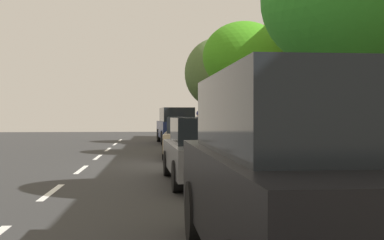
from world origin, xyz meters
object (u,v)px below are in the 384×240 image
Objects in this scene: parked_sedan_grey_second at (207,151)px; parked_suv_black_nearest at (302,173)px; parked_suv_dark_blue_far at (176,125)px; bicycle_at_curb at (194,141)px; street_tree_mid_block at (244,58)px; parked_sedan_tan_mid at (188,137)px; cyclist_with_backpack at (200,125)px; street_tree_far_end at (218,74)px; pedestrian_on_phone at (247,124)px; street_tree_near_cyclist at (341,1)px.

parked_suv_black_nearest is at bearing -88.41° from parked_sedan_grey_second.
parked_suv_dark_blue_far is (0.04, 16.25, 0.27)m from parked_sedan_grey_second.
street_tree_mid_block is (1.72, -3.42, 3.53)m from bicycle_at_curb.
parked_sedan_tan_mid reaches higher than bicycle_at_curb.
parked_suv_black_nearest is 18.04m from cyclist_with_backpack.
parked_suv_dark_blue_far is (-0.03, 9.17, 0.27)m from parked_sedan_tan_mid.
parked_suv_black_nearest is 18.51m from bicycle_at_curb.
cyclist_with_backpack is 0.31× the size of street_tree_far_end.
bicycle_at_curb is at bearing -137.31° from pedestrian_on_phone.
bicycle_at_curb is 4.18m from pedestrian_on_phone.
bicycle_at_curb is (0.48, 18.50, -0.66)m from parked_suv_black_nearest.
parked_sedan_tan_mid is at bearing -153.57° from street_tree_mid_block.
street_tree_mid_block is 8.08m from street_tree_far_end.
bicycle_at_curb is 0.75× the size of cyclist_with_backpack.
parked_sedan_tan_mid is 0.93× the size of parked_suv_dark_blue_far.
parked_sedan_tan_mid is at bearing -104.12° from street_tree_far_end.
parked_suv_black_nearest is 0.91× the size of street_tree_mid_block.
parked_sedan_tan_mid is 0.87× the size of street_tree_mid_block.
parked_sedan_tan_mid is at bearing -101.29° from cyclist_with_backpack.
street_tree_far_end reaches higher than parked_suv_dark_blue_far.
street_tree_mid_block is (-0.00, 10.38, 0.09)m from street_tree_near_cyclist.
parked_sedan_tan_mid is (-0.13, 13.92, -0.27)m from parked_suv_black_nearest.
parked_sedan_tan_mid is 10.04m from street_tree_far_end.
parked_sedan_grey_second is 14.92m from pedestrian_on_phone.
street_tree_near_cyclist is at bearing -94.50° from pedestrian_on_phone.
street_tree_near_cyclist is 3.00× the size of pedestrian_on_phone.
street_tree_mid_block reaches higher than parked_sedan_grey_second.
street_tree_near_cyclist is (1.72, -13.80, 3.44)m from bicycle_at_curb.
parked_sedan_tan_mid is 4.21m from cyclist_with_backpack.
parked_suv_black_nearest is at bearing -99.35° from pedestrian_on_phone.
parked_suv_dark_blue_far is at bearing 89.87° from parked_sedan_grey_second.
parked_sedan_grey_second is 16.80m from street_tree_far_end.
street_tree_far_end reaches higher than parked_sedan_tan_mid.
cyclist_with_backpack is at bearing -106.35° from street_tree_far_end.
street_tree_far_end reaches higher than bicycle_at_curb.
parked_sedan_tan_mid is 0.89× the size of street_tree_near_cyclist.
cyclist_with_backpack is 6.05m from street_tree_far_end.
cyclist_with_backpack reaches higher than parked_sedan_grey_second.
parked_suv_black_nearest is at bearing -89.62° from parked_suv_dark_blue_far.
bicycle_at_curb is 5.21m from street_tree_mid_block.
parked_suv_dark_blue_far is 4.68m from bicycle_at_curb.
street_tree_mid_block is at bearing -63.02° from cyclist_with_backpack.
street_tree_near_cyclist reaches higher than bicycle_at_curb.
parked_suv_dark_blue_far is 2.68× the size of cyclist_with_backpack.
parked_sedan_grey_second is at bearing -94.51° from cyclist_with_backpack.
street_tree_far_end is (2.20, 23.16, 2.91)m from parked_suv_black_nearest.
cyclist_with_backpack is 0.35× the size of street_tree_near_cyclist.
street_tree_mid_block reaches higher than parked_sedan_tan_mid.
pedestrian_on_phone is (3.50, 21.29, 0.09)m from parked_suv_black_nearest.
street_tree_mid_block reaches higher than pedestrian_on_phone.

